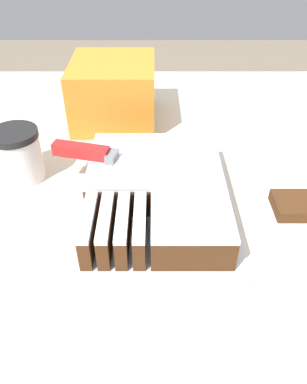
{
  "coord_description": "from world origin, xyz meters",
  "views": [
    {
      "loc": [
        -0.02,
        -0.58,
        1.34
      ],
      "look_at": [
        -0.02,
        -0.09,
        0.95
      ],
      "focal_mm": 35.0,
      "sensor_mm": 36.0,
      "label": 1
    }
  ],
  "objects_px": {
    "knife": "(101,155)",
    "brownie": "(292,205)",
    "coffee_cup": "(17,155)",
    "storage_box": "(112,92)",
    "cake_board": "(154,207)",
    "cake": "(156,190)"
  },
  "relations": [
    {
      "from": "cake_board",
      "to": "brownie",
      "type": "height_order",
      "value": "brownie"
    },
    {
      "from": "brownie",
      "to": "storage_box",
      "type": "distance_m",
      "value": 0.48
    },
    {
      "from": "cake",
      "to": "cake_board",
      "type": "bearing_deg",
      "value": -126.55
    },
    {
      "from": "cake",
      "to": "storage_box",
      "type": "bearing_deg",
      "value": 106.89
    },
    {
      "from": "cake",
      "to": "coffee_cup",
      "type": "distance_m",
      "value": 0.27
    },
    {
      "from": "coffee_cup",
      "to": "brownie",
      "type": "bearing_deg",
      "value": -12.3
    },
    {
      "from": "cake_board",
      "to": "storage_box",
      "type": "height_order",
      "value": "storage_box"
    },
    {
      "from": "cake",
      "to": "brownie",
      "type": "relative_size",
      "value": 4.38
    },
    {
      "from": "knife",
      "to": "brownie",
      "type": "relative_size",
      "value": 4.37
    },
    {
      "from": "cake",
      "to": "storage_box",
      "type": "xyz_separation_m",
      "value": [
        -0.1,
        0.32,
        0.03
      ]
    },
    {
      "from": "knife",
      "to": "coffee_cup",
      "type": "relative_size",
      "value": 2.91
    },
    {
      "from": "knife",
      "to": "brownie",
      "type": "height_order",
      "value": "knife"
    },
    {
      "from": "cake_board",
      "to": "cake",
      "type": "relative_size",
      "value": 1.15
    },
    {
      "from": "coffee_cup",
      "to": "storage_box",
      "type": "xyz_separation_m",
      "value": [
        0.16,
        0.24,
        0.02
      ]
    },
    {
      "from": "cake_board",
      "to": "brownie",
      "type": "distance_m",
      "value": 0.23
    },
    {
      "from": "cake",
      "to": "storage_box",
      "type": "relative_size",
      "value": 1.43
    },
    {
      "from": "cake",
      "to": "storage_box",
      "type": "distance_m",
      "value": 0.34
    },
    {
      "from": "storage_box",
      "to": "brownie",
      "type": "bearing_deg",
      "value": -46.38
    },
    {
      "from": "brownie",
      "to": "storage_box",
      "type": "bearing_deg",
      "value": 133.62
    },
    {
      "from": "cake",
      "to": "brownie",
      "type": "distance_m",
      "value": 0.23
    },
    {
      "from": "cake",
      "to": "knife",
      "type": "bearing_deg",
      "value": 152.99
    },
    {
      "from": "cake_board",
      "to": "cake",
      "type": "distance_m",
      "value": 0.03
    }
  ]
}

